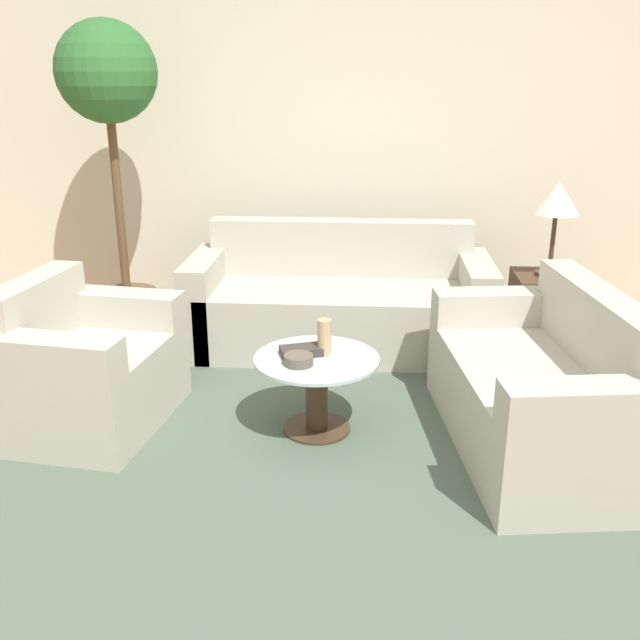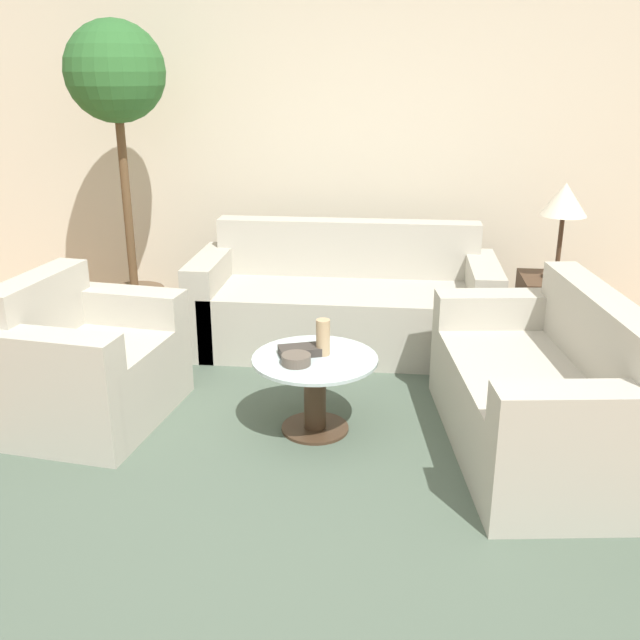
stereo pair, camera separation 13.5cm
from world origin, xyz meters
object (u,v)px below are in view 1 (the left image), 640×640
Objects in this scene: table_lamp at (557,202)px; vase at (324,337)px; loveseat at (547,394)px; bowl at (299,360)px; armchair at (81,372)px; coffee_table at (317,384)px; sofa_main at (339,306)px; potted_plant at (111,121)px; book_stack at (303,351)px.

table_lamp is 1.87m from vase.
loveseat is 10.46× the size of bowl.
armchair reaches higher than vase.
coffee_table is (-1.19, 0.08, -0.02)m from loveseat.
coffee_table is at bearing -92.70° from sofa_main.
vase is 1.29× the size of bowl.
vase is at bearing -80.97° from armchair.
sofa_main reaches higher than bowl.
potted_plant is 8.19× the size of book_stack.
book_stack is at bearing -102.63° from loveseat.
coffee_table is at bearing -83.00° from armchair.
sofa_main is 1.29m from coffee_table.
book_stack is (1.39, -1.28, -1.09)m from potted_plant.
coffee_table is 1.09× the size of table_lamp.
coffee_table is at bearing 50.07° from bowl.
loveseat is 3.25m from potted_plant.
bowl reaches higher than coffee_table.
table_lamp reaches higher than book_stack.
book_stack is at bearing -173.65° from vase.
coffee_table is 0.19m from book_stack.
book_stack is (-1.26, 0.11, 0.16)m from loveseat.
sofa_main is at bearing 173.99° from table_lamp.
vase reaches higher than bowl.
loveseat reaches higher than vase.
vase is at bearing -12.69° from book_stack.
potted_plant reaches higher than vase.
sofa_main reaches higher than vase.
potted_plant is 2.18m from book_stack.
armchair is at bearing 179.35° from coffee_table.
armchair is 0.66× the size of loveseat.
armchair is 1.57× the size of coffee_table.
armchair is at bearing -157.57° from table_lamp.
sofa_main is 1.27m from vase.
coffee_table is at bearing -101.32° from loveseat.
loveseat is 2.59× the size of table_lamp.
vase is 0.14m from book_stack.
table_lamp reaches higher than sofa_main.
potted_plant is 11.11× the size of vase.
table_lamp is at bearing -59.92° from armchair.
table_lamp is at bearing 17.12° from book_stack.
potted_plant is at bearing 138.09° from coffee_table.
armchair is at bearing -82.40° from potted_plant.
vase is at bearing -91.06° from sofa_main.
armchair is 2.49m from loveseat.
armchair is 1.23m from book_stack.
potted_plant is 2.26m from bowl.
potted_plant is at bearing -125.19° from loveseat.
loveseat is at bearing -6.32° from vase.
bowl is at bearing -96.48° from loveseat.
potted_plant is (-1.47, 1.32, 1.26)m from coffee_table.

